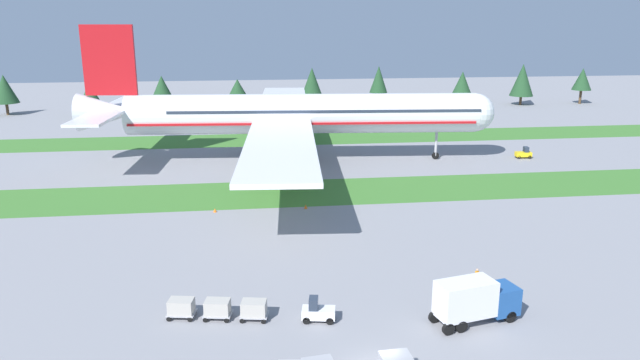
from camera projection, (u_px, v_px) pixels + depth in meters
name	position (u px, v px, depth m)	size (l,w,h in m)	color
grass_strip_near	(309.00, 192.00, 81.23)	(320.00, 12.90, 0.01)	#3D752D
grass_strip_far	(288.00, 139.00, 117.42)	(320.00, 12.90, 0.01)	#3D752D
airliner	(289.00, 114.00, 97.28)	(68.13, 83.71, 22.15)	silver
baggage_tug	(318.00, 311.00, 46.41)	(2.79, 1.74, 1.97)	silver
cargo_dolly_lead	(254.00, 309.00, 46.63)	(2.43, 1.86, 1.55)	#A3A3A8
cargo_dolly_second	(217.00, 308.00, 46.77)	(2.43, 1.86, 1.55)	#A3A3A8
cargo_dolly_third	(181.00, 307.00, 46.91)	(2.43, 1.86, 1.55)	#A3A3A8
catering_truck	(475.00, 299.00, 45.92)	(7.29, 3.80, 3.58)	#1E4C8E
pushback_tractor	(524.00, 153.00, 101.02)	(2.69, 1.50, 1.97)	yellow
ground_crew_marshaller	(477.00, 277.00, 52.27)	(0.36, 0.55, 1.74)	black
taxiway_marker_0	(215.00, 210.00, 72.82)	(0.44, 0.44, 0.48)	orange
taxiway_marker_1	(306.00, 207.00, 74.19)	(0.44, 0.44, 0.50)	orange
distant_tree_line	(286.00, 85.00, 152.82)	(177.83, 11.81, 11.20)	#4C3823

